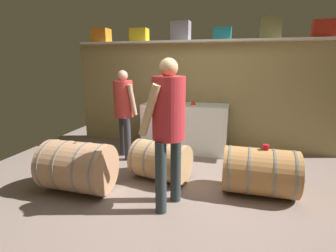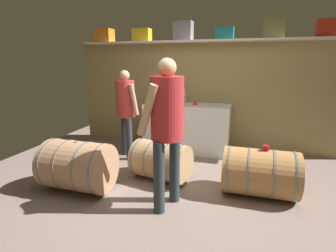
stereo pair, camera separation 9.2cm
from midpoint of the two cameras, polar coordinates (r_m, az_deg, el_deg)
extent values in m
cube|color=gray|center=(3.82, 3.80, -11.95)|extent=(6.34, 7.63, 0.02)
cube|color=#998755|center=(5.11, 8.25, 6.45)|extent=(5.14, 0.10, 2.00)
cube|color=white|center=(4.94, 8.40, 18.02)|extent=(4.73, 0.40, 0.03)
cube|color=orange|center=(5.61, -13.36, 18.80)|extent=(0.34, 0.32, 0.26)
cube|color=yellow|center=(5.26, -5.24, 19.33)|extent=(0.33, 0.21, 0.24)
cube|color=gray|center=(5.02, 3.95, 20.17)|extent=(0.35, 0.23, 0.34)
cube|color=#1A7881|center=(4.90, 12.97, 19.28)|extent=(0.31, 0.22, 0.21)
cube|color=olive|center=(4.91, 22.82, 19.38)|extent=(0.34, 0.20, 0.35)
cube|color=red|center=(5.04, 32.45, 17.74)|extent=(0.37, 0.28, 0.27)
cube|color=white|center=(4.91, 4.76, -0.35)|extent=(1.58, 0.60, 0.89)
cylinder|color=#B1C2B7|center=(4.94, 4.14, 6.12)|extent=(0.07, 0.07, 0.18)
sphere|color=#B1C2B7|center=(4.93, 4.16, 7.31)|extent=(0.07, 0.07, 0.07)
cylinder|color=#B1C2B7|center=(4.92, 4.17, 7.93)|extent=(0.02, 0.02, 0.09)
cylinder|color=white|center=(4.67, 1.48, 4.58)|extent=(0.07, 0.07, 0.00)
cylinder|color=white|center=(4.66, 1.48, 5.04)|extent=(0.01, 0.01, 0.07)
sphere|color=white|center=(4.65, 1.49, 5.86)|extent=(0.08, 0.08, 0.08)
sphere|color=maroon|center=(4.65, 1.48, 5.71)|extent=(0.05, 0.05, 0.05)
cone|color=red|center=(4.74, 6.57, 5.21)|extent=(0.11, 0.11, 0.10)
cylinder|color=#B17A45|center=(3.51, 20.33, -9.62)|extent=(0.90, 0.60, 0.60)
cylinder|color=slate|center=(3.50, 14.07, -9.22)|extent=(0.03, 0.61, 0.61)
cylinder|color=slate|center=(3.50, 17.95, -9.48)|extent=(0.03, 0.61, 0.61)
cylinder|color=slate|center=(3.52, 22.69, -9.75)|extent=(0.03, 0.61, 0.61)
cylinder|color=slate|center=(3.56, 26.49, -9.91)|extent=(0.03, 0.61, 0.61)
cylinder|color=brown|center=(3.40, 20.76, -4.91)|extent=(0.04, 0.04, 0.01)
cylinder|color=tan|center=(3.74, -0.86, -7.66)|extent=(0.88, 0.68, 0.54)
cylinder|color=slate|center=(3.90, -5.16, -6.80)|extent=(0.13, 0.55, 0.56)
cylinder|color=slate|center=(3.80, -2.54, -7.33)|extent=(0.13, 0.55, 0.56)
cylinder|color=slate|center=(3.69, 0.88, -8.00)|extent=(0.13, 0.55, 0.56)
cylinder|color=slate|center=(3.61, 3.82, -8.55)|extent=(0.13, 0.55, 0.56)
cylinder|color=#924F4A|center=(3.65, -0.87, -3.60)|extent=(0.04, 0.04, 0.01)
cylinder|color=tan|center=(3.62, -18.54, -8.30)|extent=(0.88, 0.65, 0.65)
cylinder|color=slate|center=(3.84, -23.03, -7.44)|extent=(0.03, 0.66, 0.66)
cylinder|color=slate|center=(3.70, -20.31, -7.97)|extent=(0.03, 0.66, 0.66)
cylinder|color=slate|center=(3.55, -16.68, -8.65)|extent=(0.03, 0.66, 0.66)
cylinder|color=slate|center=(3.43, -13.48, -9.22)|extent=(0.03, 0.66, 0.66)
cylinder|color=#87594D|center=(3.51, -18.95, -3.32)|extent=(0.04, 0.04, 0.01)
cylinder|color=red|center=(3.40, 21.54, -4.50)|extent=(0.08, 0.08, 0.06)
cylinder|color=#2A3438|center=(3.13, 2.31, -9.44)|extent=(0.13, 0.13, 0.83)
cylinder|color=#2A3438|center=(2.90, -1.07, -11.40)|extent=(0.13, 0.13, 0.83)
cylinder|color=#BA2A2F|center=(2.79, 0.74, 3.90)|extent=(0.36, 0.36, 0.68)
sphere|color=tan|center=(2.75, 0.76, 12.78)|extent=(0.20, 0.20, 0.20)
cylinder|color=tan|center=(3.02, 1.35, 4.64)|extent=(0.31, 0.18, 0.56)
cylinder|color=tan|center=(2.69, -3.59, 3.47)|extent=(0.29, 0.17, 0.57)
cylinder|color=#323137|center=(4.49, -8.00, -2.83)|extent=(0.11, 0.11, 0.74)
cylinder|color=#323137|center=(4.74, -9.00, -1.96)|extent=(0.11, 0.11, 0.74)
cylinder|color=#B93632|center=(4.47, -8.83, 5.98)|extent=(0.32, 0.32, 0.61)
sphere|color=tan|center=(4.44, -9.01, 10.93)|extent=(0.18, 0.18, 0.18)
cylinder|color=tan|center=(4.32, -6.94, 5.77)|extent=(0.17, 0.16, 0.52)
cylinder|color=tan|center=(4.67, -8.38, 6.33)|extent=(0.22, 0.21, 0.52)
camera|label=1|loc=(0.05, -89.24, 0.19)|focal=27.63mm
camera|label=2|loc=(0.05, 90.76, -0.19)|focal=27.63mm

